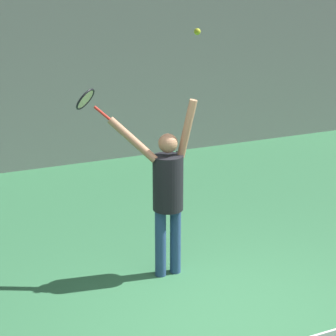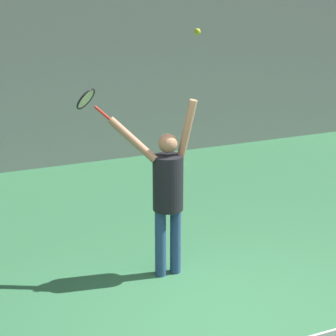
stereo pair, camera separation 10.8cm
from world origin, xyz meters
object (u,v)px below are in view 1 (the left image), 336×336
(tennis_player, at_px, (167,189))
(tennis_ball, at_px, (197,32))
(water_bottle, at_px, (177,158))
(tennis_racket, at_px, (87,101))

(tennis_player, height_order, tennis_ball, tennis_ball)
(tennis_ball, bearing_deg, tennis_player, 150.13)
(tennis_player, distance_m, tennis_ball, 1.79)
(water_bottle, bearing_deg, tennis_ball, -113.26)
(tennis_player, xyz_separation_m, tennis_racket, (-0.75, 0.53, 0.99))
(tennis_ball, xyz_separation_m, water_bottle, (1.76, 4.10, -2.72))
(tennis_racket, bearing_deg, tennis_ball, -34.13)
(tennis_player, relative_size, water_bottle, 8.25)
(tennis_player, bearing_deg, tennis_ball, -29.87)
(tennis_player, distance_m, water_bottle, 4.54)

